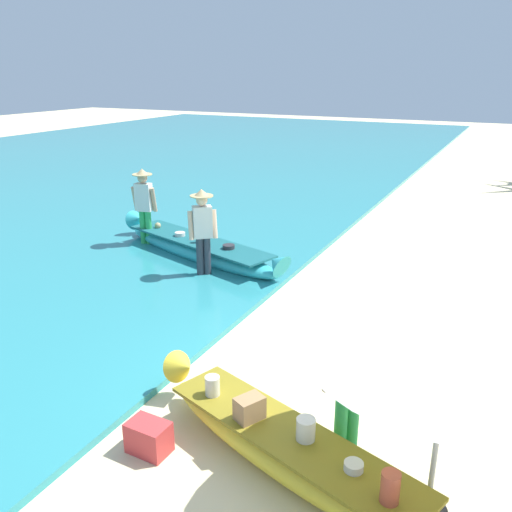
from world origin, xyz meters
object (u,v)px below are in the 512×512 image
object	(u,v)px
person_vendor_assistant	(144,203)
patio_umbrella_large	(451,333)
cooler_box	(149,437)
boat_yellow_foreground	(290,450)
person_vendor_hatted	(203,228)
person_tourist_customer	(349,379)
boat_cyan_midground	(198,249)

from	to	relation	value
person_vendor_assistant	patio_umbrella_large	world-z (taller)	patio_umbrella_large
person_vendor_assistant	cooler_box	distance (m)	7.20
boat_yellow_foreground	person_vendor_assistant	bearing A→B (deg)	137.81
person_vendor_hatted	person_vendor_assistant	world-z (taller)	person_vendor_assistant
boat_yellow_foreground	person_tourist_customer	world-z (taller)	person_tourist_customer
person_vendor_hatted	person_vendor_assistant	distance (m)	2.47
person_vendor_hatted	cooler_box	xyz separation A→B (m)	(2.13, -4.58, -0.86)
person_tourist_customer	patio_umbrella_large	world-z (taller)	patio_umbrella_large
person_vendor_hatted	person_tourist_customer	size ratio (longest dim) A/B	1.15
person_tourist_customer	person_vendor_assistant	xyz separation A→B (m)	(-6.23, 4.71, 0.18)
person_tourist_customer	boat_yellow_foreground	bearing A→B (deg)	-126.17
person_vendor_assistant	person_vendor_hatted	bearing A→B (deg)	-26.20
person_vendor_assistant	boat_cyan_midground	bearing A→B (deg)	-7.97
person_tourist_customer	person_vendor_assistant	size ratio (longest dim) A/B	0.86
patio_umbrella_large	cooler_box	bearing A→B (deg)	-170.92
boat_yellow_foreground	cooler_box	size ratio (longest dim) A/B	8.54
boat_yellow_foreground	boat_cyan_midground	size ratio (longest dim) A/B	0.79
cooler_box	person_tourist_customer	bearing A→B (deg)	29.23
boat_yellow_foreground	person_vendor_hatted	bearing A→B (deg)	130.71
patio_umbrella_large	person_vendor_assistant	bearing A→B (deg)	144.00
boat_yellow_foreground	person_vendor_assistant	size ratio (longest dim) A/B	2.10
boat_yellow_foreground	patio_umbrella_large	distance (m)	2.11
boat_cyan_midground	person_tourist_customer	distance (m)	6.53
person_tourist_customer	cooler_box	distance (m)	2.22
person_tourist_customer	patio_umbrella_large	xyz separation A→B (m)	(0.95, -0.51, 0.99)
person_vendor_hatted	patio_umbrella_large	xyz separation A→B (m)	(4.96, -4.13, 0.83)
boat_cyan_midground	cooler_box	xyz separation A→B (m)	(2.81, -5.46, -0.08)
cooler_box	person_vendor_assistant	bearing A→B (deg)	129.64
person_vendor_hatted	cooler_box	bearing A→B (deg)	-65.04
person_vendor_assistant	patio_umbrella_large	distance (m)	8.91
boat_yellow_foreground	patio_umbrella_large	xyz separation A→B (m)	(1.37, 0.06, 1.61)
person_vendor_hatted	patio_umbrella_large	world-z (taller)	patio_umbrella_large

